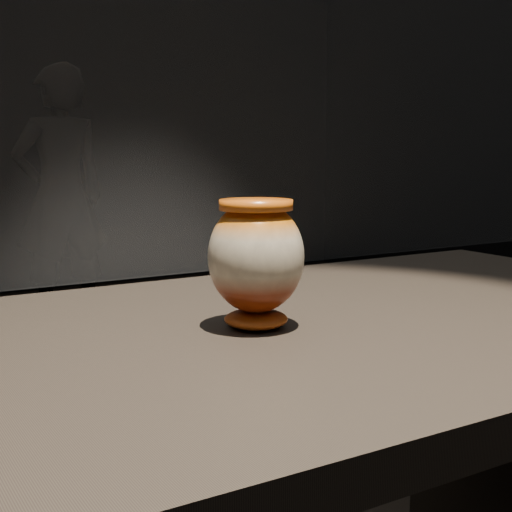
% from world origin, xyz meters
% --- Properties ---
extents(main_vase, '(0.17, 0.17, 0.18)m').
position_xyz_m(main_vase, '(0.17, 0.00, 1.00)').
color(main_vase, maroon).
rests_on(main_vase, display_plinth).
extents(visitor, '(0.64, 0.45, 1.68)m').
position_xyz_m(visitor, '(0.96, 3.74, 0.84)').
color(visitor, black).
rests_on(visitor, ground).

